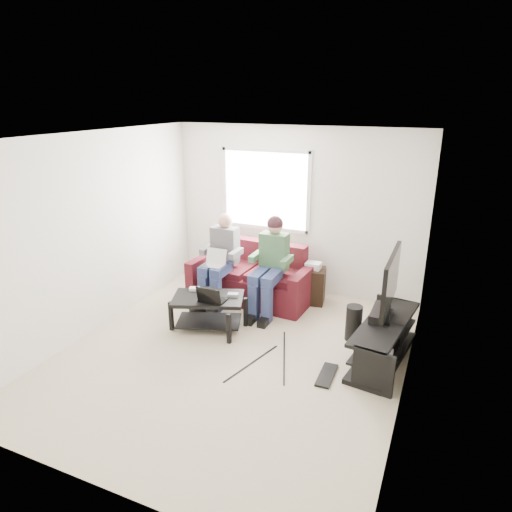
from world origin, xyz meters
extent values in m
plane|color=beige|center=(0.00, 0.00, 0.00)|extent=(4.50, 4.50, 0.00)
plane|color=white|center=(0.00, 0.00, 2.60)|extent=(4.50, 4.50, 0.00)
plane|color=silver|center=(0.00, 2.25, 1.30)|extent=(4.50, 0.00, 4.50)
plane|color=silver|center=(0.00, -2.25, 1.30)|extent=(4.50, 0.00, 4.50)
plane|color=silver|center=(-2.00, 0.00, 1.30)|extent=(0.00, 4.50, 4.50)
plane|color=silver|center=(2.00, 0.00, 1.30)|extent=(0.00, 4.50, 4.50)
cube|color=white|center=(-0.50, 2.24, 1.60)|extent=(1.40, 0.01, 1.20)
cube|color=silver|center=(-0.50, 2.23, 1.60)|extent=(1.48, 0.04, 1.28)
cube|color=#49121D|center=(-0.44, 1.58, 0.21)|extent=(1.56, 0.90, 0.42)
cube|color=#49121D|center=(-0.44, 1.93, 0.64)|extent=(1.53, 0.30, 0.43)
cube|color=#49121D|center=(-1.27, 1.58, 0.30)|extent=(0.21, 0.92, 0.61)
cube|color=#49121D|center=(0.39, 1.58, 0.30)|extent=(0.21, 0.92, 0.61)
cube|color=#49121D|center=(-0.81, 1.56, 0.47)|extent=(0.75, 0.73, 0.10)
cube|color=#49121D|center=(-0.06, 1.56, 0.47)|extent=(0.75, 0.73, 0.10)
cube|color=navy|center=(-0.94, 1.14, 0.59)|extent=(0.16, 0.45, 0.14)
cube|color=navy|center=(-0.74, 1.14, 0.59)|extent=(0.16, 0.45, 0.14)
cube|color=navy|center=(-0.94, 0.95, 0.26)|extent=(0.13, 0.13, 0.52)
cube|color=navy|center=(-0.74, 0.95, 0.26)|extent=(0.13, 0.13, 0.52)
cube|color=slate|center=(-0.84, 1.46, 0.87)|extent=(0.40, 0.22, 0.55)
sphere|color=tan|center=(-0.84, 1.48, 1.24)|extent=(0.22, 0.22, 0.22)
cube|color=navy|center=(-0.14, 1.14, 0.59)|extent=(0.16, 0.45, 0.14)
cube|color=navy|center=(0.06, 1.14, 0.59)|extent=(0.16, 0.45, 0.14)
cube|color=navy|center=(-0.14, 0.95, 0.26)|extent=(0.13, 0.13, 0.52)
cube|color=navy|center=(0.06, 0.95, 0.26)|extent=(0.13, 0.13, 0.52)
cube|color=#4E5151|center=(-0.04, 1.46, 0.87)|extent=(0.40, 0.22, 0.55)
sphere|color=tan|center=(-0.04, 1.48, 1.24)|extent=(0.22, 0.22, 0.22)
sphere|color=#2F171D|center=(-0.04, 1.48, 1.28)|extent=(0.23, 0.23, 0.23)
cube|color=black|center=(-0.59, 0.47, 0.44)|extent=(1.07, 0.86, 0.05)
cube|color=black|center=(-0.59, 0.47, 0.10)|extent=(0.97, 0.76, 0.02)
cube|color=black|center=(-1.03, 0.22, 0.21)|extent=(0.05, 0.05, 0.42)
cube|color=black|center=(-0.16, 0.22, 0.21)|extent=(0.05, 0.05, 0.42)
cube|color=black|center=(-1.03, 0.73, 0.21)|extent=(0.05, 0.05, 0.42)
cube|color=black|center=(-0.16, 0.73, 0.21)|extent=(0.05, 0.05, 0.42)
cube|color=silver|center=(-0.87, 0.59, 0.49)|extent=(0.16, 0.13, 0.04)
cube|color=black|center=(-0.69, 0.65, 0.49)|extent=(0.16, 0.12, 0.04)
cube|color=gray|center=(-0.29, 0.62, 0.49)|extent=(0.16, 0.12, 0.04)
cube|color=black|center=(1.70, 0.63, 0.48)|extent=(0.65, 1.54, 0.04)
cube|color=black|center=(1.70, 0.63, 0.25)|extent=(0.60, 1.47, 0.03)
cube|color=black|center=(1.70, 0.63, 0.03)|extent=(0.65, 1.54, 0.06)
cube|color=black|center=(1.70, -0.09, 0.25)|extent=(0.45, 0.10, 0.50)
cube|color=black|center=(1.70, 1.36, 0.25)|extent=(0.45, 0.10, 0.50)
cube|color=black|center=(1.70, 0.73, 0.52)|extent=(0.12, 0.40, 0.04)
cube|color=black|center=(1.70, 0.73, 0.60)|extent=(0.06, 0.06, 0.12)
cube|color=black|center=(1.70, 0.73, 0.98)|extent=(0.05, 1.10, 0.65)
cube|color=#EE3879|center=(1.67, 0.73, 0.98)|extent=(0.01, 1.01, 0.58)
cube|color=black|center=(1.58, 0.73, 0.55)|extent=(0.12, 0.50, 0.10)
cylinder|color=#B06D4B|center=(1.65, 1.26, 0.56)|extent=(0.08, 0.08, 0.12)
cube|color=silver|center=(1.70, 0.23, 0.29)|extent=(0.30, 0.22, 0.06)
cube|color=gray|center=(1.70, 0.93, 0.30)|extent=(0.34, 0.26, 0.08)
cube|color=black|center=(1.70, 0.58, 0.30)|extent=(0.38, 0.30, 0.07)
cylinder|color=black|center=(1.27, 0.95, 0.24)|extent=(0.21, 0.21, 0.47)
cube|color=black|center=(1.19, 0.00, 0.01)|extent=(0.18, 0.49, 0.03)
cube|color=black|center=(0.45, 1.85, 0.27)|extent=(0.37, 0.37, 0.54)
cube|color=silver|center=(0.45, 1.85, 0.59)|extent=(0.22, 0.18, 0.10)
camera|label=1|loc=(2.22, -4.38, 3.00)|focal=32.00mm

